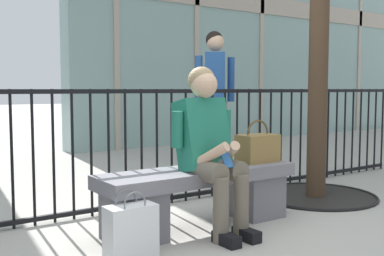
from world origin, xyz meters
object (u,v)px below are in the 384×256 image
stone_bench (200,192)px  bystander_at_railing (215,93)px  shopping_bag (131,231)px  seated_person_with_phone (209,144)px  handbag_on_bench (258,147)px

stone_bench → bystander_at_railing: 2.08m
shopping_bag → bystander_at_railing: size_ratio=0.25×
seated_person_with_phone → handbag_on_bench: seated_person_with_phone is taller
stone_bench → shopping_bag: size_ratio=3.74×
shopping_bag → bystander_at_railing: (2.01, 1.74, 0.83)m
shopping_bag → seated_person_with_phone: bearing=11.9°
seated_person_with_phone → handbag_on_bench: bearing=11.5°
seated_person_with_phone → shopping_bag: size_ratio=2.83×
handbag_on_bench → shopping_bag: (-1.31, -0.27, -0.40)m
handbag_on_bench → shopping_bag: 1.40m
stone_bench → bystander_at_railing: bearing=48.8°
stone_bench → handbag_on_bench: bearing=-1.0°
bystander_at_railing → shopping_bag: bearing=-139.1°
shopping_bag → stone_bench: bearing=21.1°
bystander_at_railing → handbag_on_bench: bearing=-115.4°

